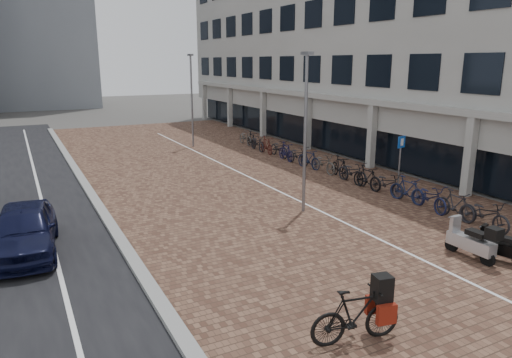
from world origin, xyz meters
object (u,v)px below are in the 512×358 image
object	(u,v)px
scooter_front	(471,240)
scooter_mid	(501,245)
parking_sign	(400,155)
car_navy	(24,230)
hero_bike	(356,314)

from	to	relation	value
scooter_front	scooter_mid	world-z (taller)	scooter_front
parking_sign	car_navy	bearing A→B (deg)	166.58
car_navy	hero_bike	distance (m)	9.81
parking_sign	scooter_front	bearing A→B (deg)	-132.10
hero_bike	parking_sign	xyz separation A→B (m)	(8.92, 8.21, 1.00)
scooter_front	hero_bike	bearing A→B (deg)	-163.09
scooter_front	scooter_mid	size ratio (longest dim) A/B	1.14
scooter_mid	parking_sign	bearing A→B (deg)	50.44
scooter_front	car_navy	bearing A→B (deg)	150.08
car_navy	hero_bike	world-z (taller)	car_navy
scooter_front	parking_sign	xyz separation A→B (m)	(3.39, 6.43, 1.03)
car_navy	scooter_mid	xyz separation A→B (m)	(11.79, -6.76, -0.23)
hero_bike	parking_sign	distance (m)	12.17
scooter_mid	hero_bike	bearing A→B (deg)	173.98
scooter_front	parking_sign	bearing A→B (deg)	61.22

